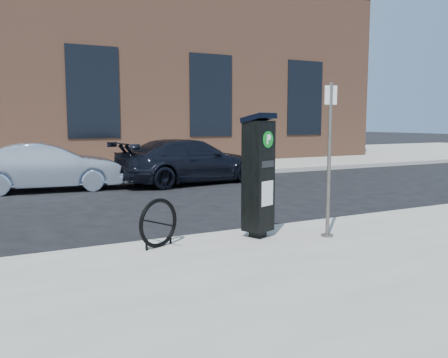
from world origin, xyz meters
TOP-DOWN VIEW (x-y plane):
  - ground at (0.00, 0.00)m, footprint 120.00×120.00m
  - sidewalk_far at (0.00, 14.00)m, footprint 60.00×12.00m
  - curb_near at (0.00, -0.02)m, footprint 60.00×0.12m
  - curb_far at (0.00, 8.02)m, footprint 60.00×0.12m
  - building at (-0.00, 17.00)m, footprint 28.00×10.05m
  - parking_kiosk at (-0.32, -0.53)m, footprint 0.54×0.51m
  - sign_pole at (0.63, -1.00)m, footprint 0.21×0.19m
  - bike_rack at (-1.87, -0.40)m, footprint 0.66×0.33m
  - car_silver at (-2.37, 7.13)m, footprint 4.09×1.80m
  - car_dark at (1.73, 6.77)m, footprint 4.90×2.49m

SIDE VIEW (x-z plane):
  - ground at x=0.00m, z-range 0.00..0.00m
  - sidewalk_far at x=0.00m, z-range 0.00..0.15m
  - curb_near at x=0.00m, z-range -0.01..0.15m
  - curb_far at x=0.00m, z-range -0.01..0.15m
  - bike_rack at x=-1.87m, z-range 0.14..0.84m
  - car_silver at x=-2.37m, z-range 0.00..1.31m
  - car_dark at x=1.73m, z-range 0.00..1.36m
  - parking_kiosk at x=-0.32m, z-range 0.17..2.05m
  - sign_pole at x=0.63m, z-range 0.14..2.46m
  - building at x=0.00m, z-range 0.02..8.27m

